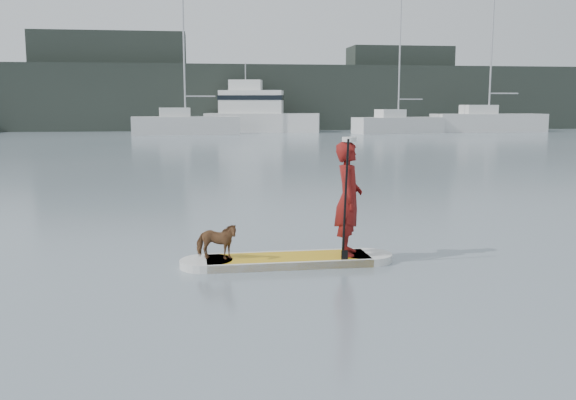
{
  "coord_description": "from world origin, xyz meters",
  "views": [
    {
      "loc": [
        -2.08,
        -8.85,
        2.45
      ],
      "look_at": [
        -0.74,
        0.67,
        1.0
      ],
      "focal_mm": 40.0,
      "sensor_mm": 36.0,
      "label": 1
    }
  ],
  "objects": [
    {
      "name": "ground",
      "position": [
        0.0,
        0.0,
        0.0
      ],
      "size": [
        140.0,
        140.0,
        0.0
      ],
      "primitive_type": "plane",
      "color": "slate",
      "rests_on": "ground"
    },
    {
      "name": "paddleboard",
      "position": [
        -0.74,
        0.67,
        0.06
      ],
      "size": [
        3.3,
        0.85,
        0.12
      ],
      "rotation": [
        0.0,
        0.0,
        0.02
      ],
      "color": "gold",
      "rests_on": "ground"
    },
    {
      "name": "paddler",
      "position": [
        0.21,
        0.69,
        1.0
      ],
      "size": [
        0.57,
        0.73,
        1.76
      ],
      "primitive_type": "imported",
      "rotation": [
        0.0,
        0.0,
        1.31
      ],
      "color": "maroon",
      "rests_on": "paddleboard"
    },
    {
      "name": "white_cap",
      "position": [
        0.21,
        0.69,
        1.91
      ],
      "size": [
        0.22,
        0.22,
        0.07
      ],
      "primitive_type": "cylinder",
      "color": "silver",
      "rests_on": "paddler"
    },
    {
      "name": "dog",
      "position": [
        -1.83,
        0.65,
        0.4
      ],
      "size": [
        0.72,
        0.47,
        0.56
      ],
      "primitive_type": "imported",
      "rotation": [
        0.0,
        0.0,
        1.28
      ],
      "color": "#522F1C",
      "rests_on": "paddleboard"
    },
    {
      "name": "paddle",
      "position": [
        0.08,
        0.37,
        0.8
      ],
      "size": [
        0.1,
        0.3,
        2.0
      ],
      "rotation": [
        0.0,
        0.0,
        0.02
      ],
      "color": "black",
      "rests_on": "ground"
    },
    {
      "name": "sailboat_d",
      "position": [
        -3.06,
        43.7,
        0.9
      ],
      "size": [
        8.69,
        3.27,
        12.54
      ],
      "rotation": [
        0.0,
        0.0,
        0.08
      ],
      "color": "silver",
      "rests_on": "ground"
    },
    {
      "name": "sailboat_e",
      "position": [
        14.58,
        43.44,
        0.78
      ],
      "size": [
        7.85,
        3.83,
        10.91
      ],
      "rotation": [
        0.0,
        0.0,
        0.19
      ],
      "color": "silver",
      "rests_on": "ground"
    },
    {
      "name": "sailboat_f",
      "position": [
        23.24,
        44.88,
        0.99
      ],
      "size": [
        9.87,
        3.15,
        14.68
      ],
      "rotation": [
        0.0,
        0.0,
        0.03
      ],
      "color": "silver",
      "rests_on": "ground"
    },
    {
      "name": "motor_yacht_a",
      "position": [
        3.17,
        47.26,
        1.66
      ],
      "size": [
        10.28,
        5.02,
        5.92
      ],
      "rotation": [
        0.0,
        0.0,
        -0.21
      ],
      "color": "silver",
      "rests_on": "ground"
    },
    {
      "name": "shore_mass",
      "position": [
        0.0,
        53.0,
        3.0
      ],
      "size": [
        90.0,
        6.0,
        6.0
      ],
      "primitive_type": "cube",
      "color": "black",
      "rests_on": "ground"
    },
    {
      "name": "shore_building_west",
      "position": [
        -10.0,
        54.0,
        4.5
      ],
      "size": [
        14.0,
        4.0,
        9.0
      ],
      "primitive_type": "cube",
      "color": "black",
      "rests_on": "ground"
    },
    {
      "name": "shore_building_east",
      "position": [
        18.0,
        54.0,
        4.0
      ],
      "size": [
        10.0,
        4.0,
        8.0
      ],
      "primitive_type": "cube",
      "color": "black",
      "rests_on": "ground"
    }
  ]
}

